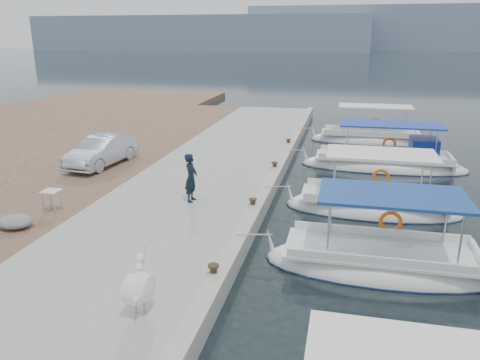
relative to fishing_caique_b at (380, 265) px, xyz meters
name	(u,v)px	position (x,y,z in m)	size (l,w,h in m)	color
ground	(254,239)	(-3.79, 1.20, -0.12)	(400.00, 400.00, 0.00)	black
concrete_quay	(208,180)	(-6.79, 6.20, 0.13)	(6.00, 40.00, 0.50)	gray
quay_curb	(272,178)	(-4.01, 6.20, 0.44)	(0.44, 40.00, 0.12)	#A4A091
cobblestone_strip	(103,173)	(-11.79, 6.20, 0.13)	(4.00, 40.00, 0.50)	brown
distant_hills	(417,32)	(25.82, 202.69, 7.49)	(330.00, 60.00, 18.00)	gray
fishing_caique_b	(380,265)	(0.00, 0.00, 0.00)	(6.40, 2.40, 2.83)	white
fishing_caique_c	(372,208)	(-0.01, 4.62, 0.00)	(6.37, 2.32, 2.83)	white
fishing_caique_d	(385,165)	(0.86, 10.71, 0.06)	(7.91, 2.26, 2.83)	white
fishing_caique_e	(370,140)	(0.34, 16.63, 0.00)	(7.09, 2.12, 2.83)	white
mooring_bollards	(253,202)	(-4.14, 2.70, 0.57)	(0.28, 20.28, 0.33)	black
pelican	(139,286)	(-5.27, -4.11, 0.99)	(0.74, 1.54, 1.19)	tan
fisherman	(191,178)	(-6.42, 2.87, 1.25)	(0.64, 0.42, 1.75)	black
parked_car	(102,151)	(-11.98, 6.63, 1.05)	(1.43, 4.11, 1.36)	#AAB1C3
tarp_bundle	(15,222)	(-11.01, -0.67, 0.58)	(1.10, 0.90, 0.40)	slate
folding_table	(52,196)	(-10.72, 0.89, 0.90)	(0.55, 0.55, 0.73)	silver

